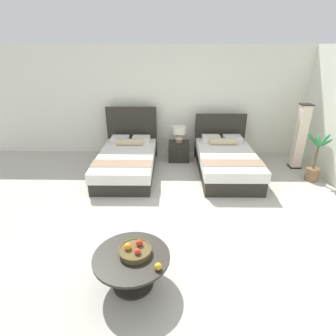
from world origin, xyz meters
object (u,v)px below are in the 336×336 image
object	(u,v)px
bed_near_corner	(226,161)
potted_palm	(314,166)
coffee_table	(132,263)
fruit_bowl	(135,250)
table_lamp	(179,132)
loose_apple	(158,266)
floor_lamp_corner	(300,137)
nightstand	(179,151)
bed_near_window	(127,160)

from	to	relation	value
bed_near_corner	potted_palm	size ratio (longest dim) A/B	2.07
coffee_table	fruit_bowl	distance (m)	0.17
table_lamp	potted_palm	world-z (taller)	potted_palm
loose_apple	floor_lamp_corner	distance (m)	4.85
fruit_bowl	floor_lamp_corner	size ratio (longest dim) A/B	0.26
fruit_bowl	loose_apple	world-z (taller)	fruit_bowl
loose_apple	potted_palm	size ratio (longest dim) A/B	0.08
bed_near_corner	table_lamp	world-z (taller)	bed_near_corner
nightstand	potted_palm	distance (m)	3.02
nightstand	bed_near_window	bearing A→B (deg)	-148.78
fruit_bowl	nightstand	bearing A→B (deg)	81.54
bed_near_window	coffee_table	size ratio (longest dim) A/B	2.46
nightstand	fruit_bowl	distance (m)	3.95
bed_near_corner	nightstand	size ratio (longest dim) A/B	4.24
nightstand	loose_apple	distance (m)	4.16
potted_palm	bed_near_window	bearing A→B (deg)	174.79
loose_apple	coffee_table	bearing A→B (deg)	147.70
loose_apple	potted_palm	world-z (taller)	potted_palm
nightstand	coffee_table	bearing A→B (deg)	-98.96
coffee_table	bed_near_corner	bearing A→B (deg)	62.66
fruit_bowl	loose_apple	bearing A→B (deg)	-40.75
table_lamp	coffee_table	distance (m)	4.03
potted_palm	loose_apple	bearing A→B (deg)	-135.52
table_lamp	fruit_bowl	xyz separation A→B (m)	(-0.58, -3.92, -0.23)
floor_lamp_corner	potted_palm	world-z (taller)	floor_lamp_corner
fruit_bowl	potted_palm	bearing A→B (deg)	39.72
bed_near_window	coffee_table	bearing A→B (deg)	-80.27
nightstand	potted_palm	xyz separation A→B (m)	(2.82, -1.08, 0.09)
coffee_table	loose_apple	world-z (taller)	loose_apple
bed_near_window	floor_lamp_corner	size ratio (longest dim) A/B	1.49
table_lamp	potted_palm	bearing A→B (deg)	-21.24
potted_palm	coffee_table	bearing A→B (deg)	-140.24
coffee_table	bed_near_window	bearing A→B (deg)	99.73
potted_palm	bed_near_corner	bearing A→B (deg)	168.90
nightstand	potted_palm	bearing A→B (deg)	-20.89
fruit_bowl	bed_near_window	bearing A→B (deg)	100.56
bed_near_corner	loose_apple	size ratio (longest dim) A/B	26.29
potted_palm	table_lamp	bearing A→B (deg)	158.76
coffee_table	fruit_bowl	bearing A→B (deg)	42.99
bed_near_corner	coffee_table	bearing A→B (deg)	-117.34
fruit_bowl	bed_near_corner	bearing A→B (deg)	62.96
bed_near_window	nightstand	bearing A→B (deg)	31.22
bed_near_corner	nightstand	xyz separation A→B (m)	(-1.04, 0.73, -0.06)
bed_near_corner	table_lamp	xyz separation A→B (m)	(-1.04, 0.75, 0.42)
nightstand	potted_palm	world-z (taller)	potted_palm
bed_near_window	loose_apple	distance (m)	3.55
table_lamp	loose_apple	distance (m)	4.18
bed_near_window	bed_near_corner	size ratio (longest dim) A/B	1.02
table_lamp	fruit_bowl	world-z (taller)	table_lamp
table_lamp	floor_lamp_corner	size ratio (longest dim) A/B	0.26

